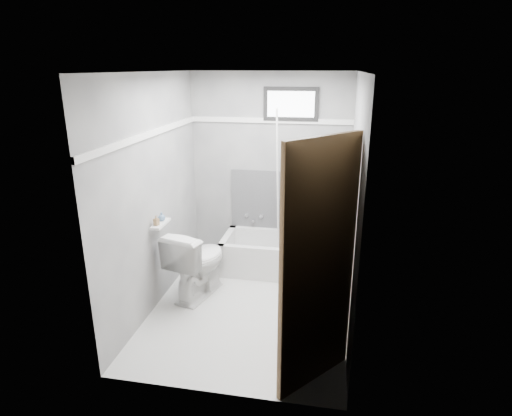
% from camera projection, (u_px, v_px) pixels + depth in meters
% --- Properties ---
extents(floor, '(2.60, 2.60, 0.00)m').
position_uv_depth(floor, '(250.00, 307.00, 4.58)').
color(floor, silver).
rests_on(floor, ground).
extents(ceiling, '(2.60, 2.60, 0.00)m').
position_uv_depth(ceiling, '(249.00, 72.00, 3.82)').
color(ceiling, silver).
rests_on(ceiling, floor).
extents(wall_back, '(2.00, 0.02, 2.40)m').
position_uv_depth(wall_back, '(270.00, 170.00, 5.41)').
color(wall_back, slate).
rests_on(wall_back, floor).
extents(wall_front, '(2.00, 0.02, 2.40)m').
position_uv_depth(wall_front, '(213.00, 254.00, 2.99)').
color(wall_front, slate).
rests_on(wall_front, floor).
extents(wall_left, '(0.02, 2.60, 2.40)m').
position_uv_depth(wall_left, '(154.00, 194.00, 4.38)').
color(wall_left, slate).
rests_on(wall_left, floor).
extents(wall_right, '(0.02, 2.60, 2.40)m').
position_uv_depth(wall_right, '(353.00, 205.00, 4.03)').
color(wall_right, slate).
rests_on(wall_right, floor).
extents(bathtub, '(1.50, 0.70, 0.42)m').
position_uv_depth(bathtub, '(283.00, 255.00, 5.34)').
color(bathtub, silver).
rests_on(bathtub, floor).
extents(office_chair, '(0.65, 0.65, 1.06)m').
position_uv_depth(office_chair, '(320.00, 223.00, 5.17)').
color(office_chair, '#5A5A5E').
rests_on(office_chair, bathtub).
extents(toilet, '(0.64, 0.89, 0.78)m').
position_uv_depth(toilet, '(198.00, 262.00, 4.72)').
color(toilet, white).
rests_on(toilet, floor).
extents(door, '(0.78, 0.78, 2.00)m').
position_uv_depth(door, '(354.00, 290.00, 2.90)').
color(door, brown).
rests_on(door, floor).
extents(window, '(0.66, 0.04, 0.40)m').
position_uv_depth(window, '(291.00, 104.00, 5.10)').
color(window, black).
rests_on(window, wall_back).
extents(backerboard, '(1.50, 0.02, 0.78)m').
position_uv_depth(backerboard, '(289.00, 201.00, 5.49)').
color(backerboard, '#4C4C4F').
rests_on(backerboard, wall_back).
extents(trim_back, '(2.00, 0.02, 0.06)m').
position_uv_depth(trim_back, '(270.00, 121.00, 5.21)').
color(trim_back, white).
rests_on(trim_back, wall_back).
extents(trim_left, '(0.02, 2.60, 0.06)m').
position_uv_depth(trim_left, '(150.00, 134.00, 4.18)').
color(trim_left, white).
rests_on(trim_left, wall_left).
extents(pole, '(0.02, 0.39, 1.92)m').
position_uv_depth(pole, '(278.00, 187.00, 5.21)').
color(pole, white).
rests_on(pole, bathtub).
extents(shelf, '(0.10, 0.32, 0.02)m').
position_uv_depth(shelf, '(161.00, 224.00, 4.42)').
color(shelf, silver).
rests_on(shelf, wall_left).
extents(soap_bottle_a, '(0.06, 0.06, 0.10)m').
position_uv_depth(soap_bottle_a, '(156.00, 220.00, 4.32)').
color(soap_bottle_a, olive).
rests_on(soap_bottle_a, shelf).
extents(soap_bottle_b, '(0.09, 0.09, 0.10)m').
position_uv_depth(soap_bottle_b, '(162.00, 216.00, 4.46)').
color(soap_bottle_b, slate).
rests_on(soap_bottle_b, shelf).
extents(faucet, '(0.26, 0.10, 0.16)m').
position_uv_depth(faucet, '(254.00, 218.00, 5.63)').
color(faucet, silver).
rests_on(faucet, wall_back).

